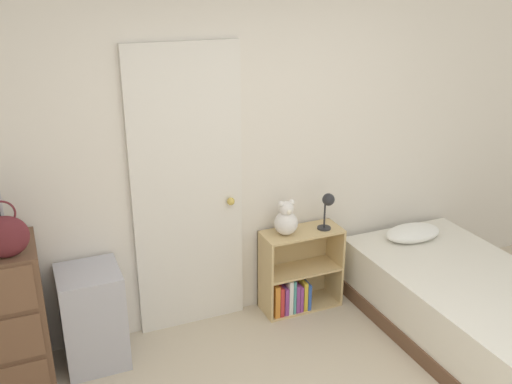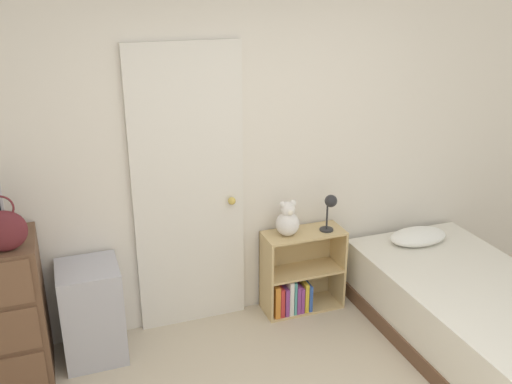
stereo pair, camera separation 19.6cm
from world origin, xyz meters
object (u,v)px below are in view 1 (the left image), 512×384
at_px(bookshelf, 295,279).
at_px(storage_bin, 93,317).
at_px(bed, 467,305).
at_px(handbag, 5,236).
at_px(teddy_bear, 286,220).
at_px(desk_lamp, 328,204).

bearing_deg(bookshelf, storage_bin, -177.37).
distance_m(bookshelf, bed, 1.28).
height_order(handbag, teddy_bear, handbag).
xyz_separation_m(teddy_bear, desk_lamp, (0.33, -0.04, 0.09)).
bearing_deg(bookshelf, handbag, -172.41).
height_order(handbag, storage_bin, handbag).
xyz_separation_m(handbag, storage_bin, (0.43, 0.19, -0.76)).
height_order(teddy_bear, desk_lamp, desk_lamp).
relative_size(handbag, teddy_bear, 1.27).
height_order(handbag, bookshelf, handbag).
xyz_separation_m(handbag, bookshelf, (1.98, 0.26, -0.85)).
bearing_deg(bookshelf, bed, -39.18).
bearing_deg(teddy_bear, bookshelf, 1.42).
relative_size(storage_bin, desk_lamp, 2.37).
bearing_deg(desk_lamp, storage_bin, -179.02).
height_order(teddy_bear, bed, teddy_bear).
bearing_deg(bed, bookshelf, 140.82).
relative_size(storage_bin, bed, 0.36).
xyz_separation_m(teddy_bear, bed, (1.08, -0.80, -0.53)).
bearing_deg(handbag, bookshelf, 7.59).
bearing_deg(teddy_bear, storage_bin, -177.30).
bearing_deg(desk_lamp, bed, -45.59).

